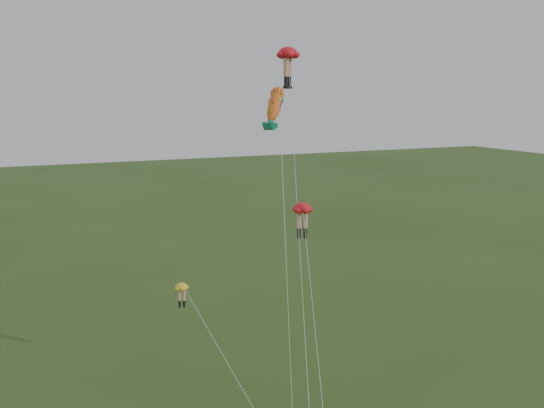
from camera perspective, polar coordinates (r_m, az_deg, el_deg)
name	(u,v)px	position (r m, az deg, el deg)	size (l,w,h in m)	color
legs_kite_red_high	(288,59)	(44.46, 1.51, 13.47)	(6.96, 16.22, 22.68)	red
legs_kite_red_mid	(303,215)	(37.59, 2.91, -1.01)	(3.85, 9.96, 12.71)	red
legs_kite_yellow	(188,299)	(36.04, -7.94, -8.83)	(3.63, 11.10, 8.40)	yellow
fish_kite	(275,107)	(37.22, 0.28, 9.14)	(3.21, 8.16, 20.03)	orange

